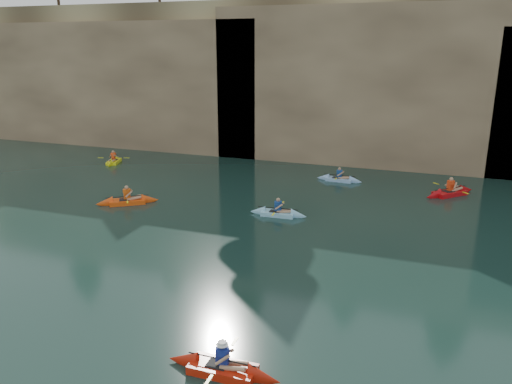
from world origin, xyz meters
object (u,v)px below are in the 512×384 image
(kayaker_red_far, at_px, (450,193))
(main_kayaker, at_px, (223,368))
(kayaker_ltblue_near, at_px, (278,213))
(kayaker_orange, at_px, (127,201))

(kayaker_red_far, bearing_deg, main_kayaker, -153.16)
(kayaker_ltblue_near, bearing_deg, main_kayaker, -82.12)
(main_kayaker, height_order, kayaker_orange, kayaker_orange)
(main_kayaker, relative_size, kayaker_orange, 1.01)
(kayaker_orange, relative_size, kayaker_red_far, 1.01)
(kayaker_ltblue_near, distance_m, kayaker_red_far, 10.74)
(main_kayaker, distance_m, kayaker_ltblue_near, 12.87)
(kayaker_orange, bearing_deg, main_kayaker, -82.21)
(kayaker_ltblue_near, relative_size, kayaker_red_far, 0.95)
(main_kayaker, bearing_deg, kayaker_orange, 131.79)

